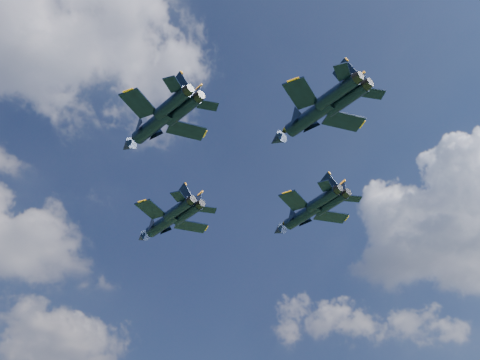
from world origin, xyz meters
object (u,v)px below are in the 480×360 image
jet_lead (161,224)px  jet_left (151,127)px  jet_right (301,216)px  jet_slot (307,118)px

jet_lead → jet_left: bearing=-128.8°
jet_right → jet_lead: bearing=141.1°
jet_lead → jet_slot: (8.43, -33.25, 0.47)m
jet_right → jet_slot: bearing=-130.0°
jet_left → jet_slot: jet_left is taller
jet_lead → jet_right: size_ratio=0.98×
jet_left → jet_right: bearing=2.3°
jet_left → jet_right: (29.95, 10.51, -0.45)m
jet_left → jet_right: 31.74m
jet_lead → jet_right: bearing=-43.1°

